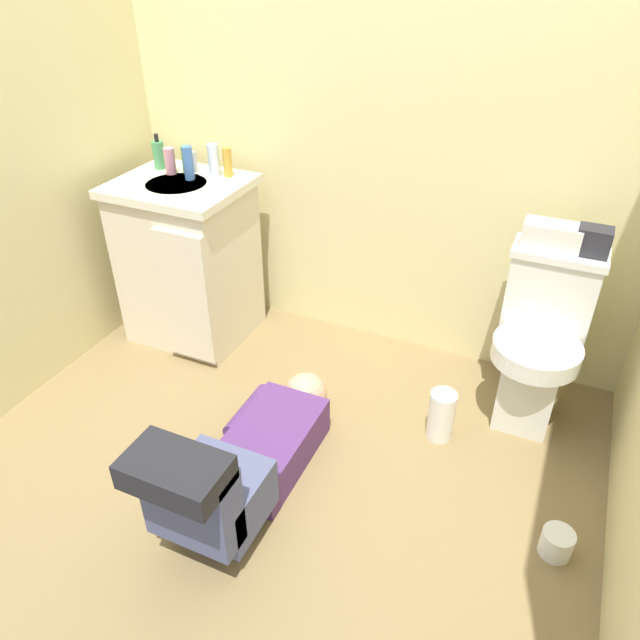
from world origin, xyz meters
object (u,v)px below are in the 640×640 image
at_px(vanity_cabinet, 189,260).
at_px(bottle_clear, 214,160).
at_px(soap_dispenser, 159,154).
at_px(toiletry_bag, 594,241).
at_px(paper_towel_roll, 441,415).
at_px(faucet, 195,162).
at_px(bottle_blue, 188,163).
at_px(bottle_green, 186,159).
at_px(bottle_pink, 170,161).
at_px(toilet_paper_roll, 557,543).
at_px(bottle_amber, 228,162).
at_px(person_plumber, 244,460).
at_px(toilet, 539,341).
at_px(tissue_box, 552,235).

xyz_separation_m(vanity_cabinet, bottle_clear, (0.11, 0.14, 0.48)).
distance_m(vanity_cabinet, soap_dispenser, 0.52).
relative_size(toiletry_bag, paper_towel_roll, 0.55).
height_order(faucet, bottle_blue, bottle_blue).
distance_m(toiletry_bag, bottle_green, 1.82).
relative_size(faucet, bottle_green, 0.78).
bearing_deg(vanity_cabinet, faucet, 91.31).
distance_m(faucet, bottle_pink, 0.11).
bearing_deg(toilet_paper_roll, soap_dispenser, 159.54).
height_order(bottle_blue, bottle_clear, bottle_blue).
bearing_deg(toiletry_bag, bottle_green, -179.09).
bearing_deg(toilet_paper_roll, toiletry_bag, 97.41).
xyz_separation_m(bottle_clear, bottle_amber, (0.06, 0.02, -0.01)).
relative_size(vanity_cabinet, person_plumber, 0.77).
xyz_separation_m(toilet, tissue_box, (-0.05, 0.09, 0.43)).
relative_size(bottle_blue, toilet_paper_roll, 1.39).
distance_m(bottle_clear, paper_towel_roll, 1.54).
relative_size(toiletry_bag, bottle_amber, 0.92).
distance_m(soap_dispenser, bottle_green, 0.16).
height_order(bottle_green, toilet_paper_roll, bottle_green).
xyz_separation_m(faucet, soap_dispenser, (-0.19, -0.02, 0.02)).
relative_size(tissue_box, bottle_pink, 1.79).
distance_m(person_plumber, toiletry_bag, 1.55).
bearing_deg(faucet, bottle_blue, -71.65).
bearing_deg(bottle_clear, toilet_paper_roll, -23.93).
relative_size(person_plumber, toiletry_bag, 8.59).
xyz_separation_m(bottle_pink, bottle_green, (0.06, 0.04, 0.00)).
relative_size(toilet, bottle_pink, 6.11).
xyz_separation_m(bottle_green, paper_towel_roll, (1.42, -0.38, -0.77)).
height_order(vanity_cabinet, tissue_box, tissue_box).
bearing_deg(soap_dispenser, bottle_blue, -17.56).
bearing_deg(faucet, bottle_green, -149.16).
relative_size(faucet, toiletry_bag, 0.81).
bearing_deg(toilet_paper_roll, bottle_pink, 159.70).
relative_size(person_plumber, soap_dispenser, 6.42).
distance_m(toilet, bottle_amber, 1.60).
xyz_separation_m(bottle_green, bottle_amber, (0.21, 0.04, 0.00)).
height_order(bottle_pink, paper_towel_roll, bottle_pink).
relative_size(bottle_clear, paper_towel_roll, 0.67).
xyz_separation_m(bottle_pink, toilet_paper_roll, (1.99, -0.74, -0.83)).
bearing_deg(person_plumber, bottle_green, 130.28).
relative_size(toilet, faucet, 7.50).
height_order(toiletry_bag, bottle_amber, bottle_amber).
height_order(soap_dispenser, toilet_paper_roll, soap_dispenser).
xyz_separation_m(faucet, toilet_paper_roll, (1.89, -0.80, -0.82)).
bearing_deg(soap_dispenser, tissue_box, 0.92).
height_order(tissue_box, bottle_clear, bottle_clear).
distance_m(toilet, person_plumber, 1.29).
xyz_separation_m(bottle_pink, bottle_clear, (0.21, 0.05, 0.01)).
bearing_deg(soap_dispenser, toilet, -1.87).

